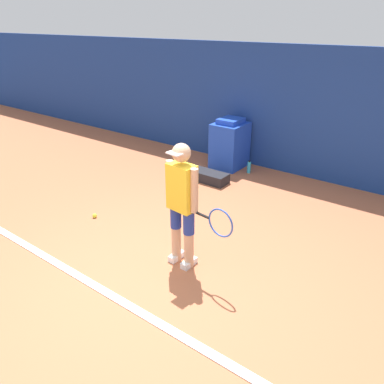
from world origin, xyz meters
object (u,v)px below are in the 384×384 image
Objects in this scene: water_bottle at (249,167)px; covered_chair at (230,144)px; tennis_ball at (95,216)px; tennis_player at (183,201)px; equipment_bag at (206,176)px.

covered_chair is at bearing 171.38° from water_bottle.
covered_chair reaches higher than tennis_ball.
tennis_player is 23.39× the size of tennis_ball.
water_bottle reaches higher than tennis_ball.
tennis_ball is (-1.86, 0.11, -0.85)m from tennis_player.
equipment_bag is 3.47× the size of water_bottle.
equipment_bag is (-1.32, 2.39, -0.78)m from tennis_player.
covered_chair is (0.50, 3.21, 0.46)m from tennis_ball.
equipment_bag is at bearing 124.79° from tennis_player.
covered_chair is 0.64m from water_bottle.
tennis_player is at bearing -75.40° from water_bottle.
covered_chair reaches higher than equipment_bag.
tennis_player reaches higher than equipment_bag.
tennis_player reaches higher than covered_chair.
water_bottle reaches higher than equipment_bag.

